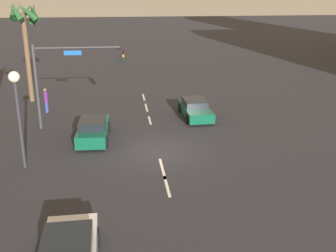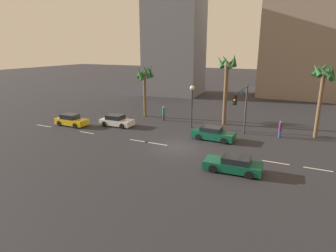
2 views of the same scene
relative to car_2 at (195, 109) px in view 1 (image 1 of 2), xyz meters
The scene contains 12 objects.
ground_plane 7.07m from the car_2, 151.84° to the left, with size 220.00×220.00×0.00m, color #28282D.
lane_stripe_2 11.08m from the car_2, 162.51° to the left, with size 2.18×0.14×0.01m, color silver.
lane_stripe_3 9.21m from the car_2, 158.79° to the left, with size 2.55×0.14×0.01m, color silver.
lane_stripe_4 3.40m from the car_2, 97.33° to the left, with size 1.87×0.14×0.01m, color silver.
lane_stripe_5 4.40m from the car_2, 49.71° to the left, with size 2.16×0.14×0.01m, color silver.
lane_stripe_6 6.88m from the car_2, 29.04° to the left, with size 2.13×0.14×0.01m, color silver.
car_2 is the anchor object (origin of this frame).
car_3 8.02m from the car_2, 118.23° to the left, with size 4.45×2.00×1.38m.
traffic_signal 9.25m from the car_2, 98.54° to the left, with size 0.33×5.78×5.54m.
streetlamp 13.21m from the car_2, 125.69° to the left, with size 0.56×0.56×5.08m.
pedestrian_0 11.10m from the car_2, 77.29° to the left, with size 0.42×0.42×1.84m.
palm_tree_2 14.86m from the car_2, 64.66° to the left, with size 2.53×2.41×7.99m.
Camera 1 is at (-21.65, 2.09, 8.97)m, focal length 43.85 mm.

